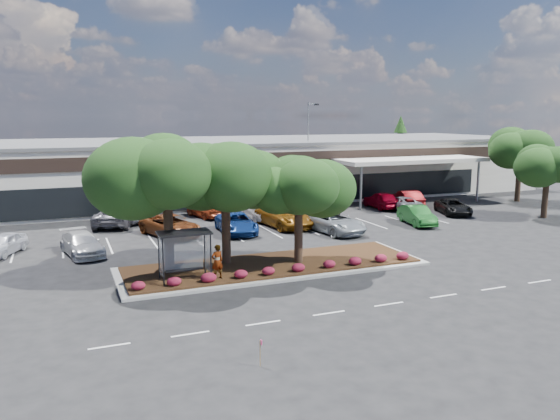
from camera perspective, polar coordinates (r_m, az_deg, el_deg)
name	(u,v)px	position (r m, az deg, el deg)	size (l,w,h in m)	color
ground	(335,283)	(29.76, 5.74, -7.56)	(160.00, 160.00, 0.00)	black
retail_store	(191,169)	(60.76, -9.25, 4.30)	(80.40, 25.20, 6.25)	white
landscape_island	(273,266)	(32.41, -0.72, -5.82)	(18.00, 6.00, 0.26)	#A5A4A0
lane_markings	(265,242)	(38.90, -1.62, -3.35)	(33.12, 20.06, 0.01)	silver
shrub_row	(287,268)	(30.44, 0.73, -6.11)	(17.00, 0.80, 0.50)	maroon
bus_shelter	(184,241)	(29.37, -10.03, -3.24)	(2.75, 1.55, 2.59)	black
island_tree_west	(168,202)	(30.41, -11.67, 0.80)	(7.20, 7.20, 7.89)	#113612
island_tree_mid	(226,202)	(31.93, -5.70, 0.86)	(6.60, 6.60, 7.32)	#113612
island_tree_east	(299,208)	(31.97, 1.97, 0.17)	(5.80, 5.80, 6.50)	#113612
tree_east_near	(547,181)	(53.02, 26.08, 2.75)	(5.60, 5.60, 6.51)	#113612
tree_east_far	(520,165)	(62.04, 23.75, 4.32)	(6.40, 6.40, 7.62)	#113612
conifer_north_east	(400,145)	(83.86, 12.42, 6.61)	(3.96, 3.96, 9.00)	#113612
person_waiting	(217,261)	(29.42, -6.58, -5.37)	(0.68, 0.45, 1.86)	#594C47
light_pole	(309,156)	(58.73, 3.03, 5.61)	(1.40, 0.81, 10.26)	#A5A4A0
survey_stake	(261,349)	(20.10, -2.05, -14.35)	(0.07, 0.14, 0.99)	#97784F
car_0	(3,244)	(39.59, -26.94, -3.18)	(1.62, 4.04, 1.38)	silver
car_1	(82,244)	(37.41, -19.99, -3.36)	(2.01, 4.96, 1.44)	silver
car_2	(171,226)	(41.42, -11.36, -1.61)	(2.64, 5.72, 1.59)	brown
car_3	(236,223)	(41.80, -4.60, -1.38)	(2.56, 5.55, 1.54)	navy
car_4	(284,216)	(43.99, 0.45, -0.67)	(2.85, 6.17, 1.72)	brown
car_5	(334,222)	(42.09, 5.69, -1.26)	(2.69, 5.84, 1.62)	#989FA3
car_7	(417,215)	(46.32, 14.11, -0.53)	(1.65, 4.73, 1.56)	#16531C
car_8	(453,207)	(52.10, 17.65, 0.32)	(2.28, 4.94, 1.37)	black
car_9	(116,215)	(46.58, -16.77, -0.50)	(2.84, 6.16, 1.71)	#58565E
car_10	(130,211)	(48.12, -15.40, -0.15)	(2.76, 5.98, 1.66)	slate
car_11	(206,209)	(48.57, -7.76, 0.14)	(1.83, 4.55, 1.55)	#973315
car_12	(250,204)	(50.55, -3.20, 0.67)	(1.99, 4.95, 1.69)	black
car_13	(258,211)	(46.95, -2.30, -0.09)	(1.86, 4.63, 1.58)	silver
car_14	(314,210)	(48.01, 3.55, 0.04)	(2.41, 5.24, 1.46)	black
car_15	(382,200)	(53.68, 10.57, 1.03)	(1.94, 4.82, 1.64)	maroon
car_16	(408,199)	(54.67, 13.19, 1.14)	(1.81, 5.19, 1.71)	maroon
car_17	(402,203)	(52.99, 12.62, 0.69)	(2.23, 4.84, 1.35)	slate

